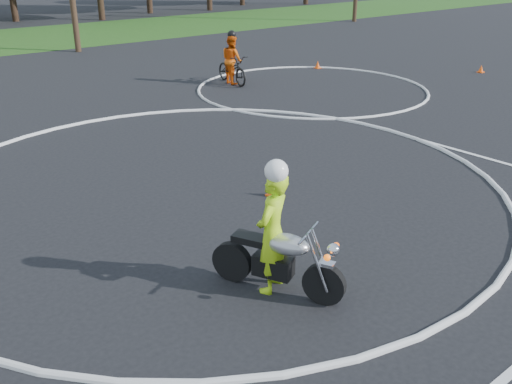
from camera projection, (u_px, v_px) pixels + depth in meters
ground at (309, 235)px, 9.82m from camera, size 120.00×120.00×0.00m
course_markings at (248, 147)px, 14.18m from camera, size 19.05×19.05×0.12m
primary_motorcycle at (279, 260)px, 7.99m from camera, size 1.03×1.90×1.07m
rider_primary_grp at (273, 229)px, 7.90m from camera, size 0.78×0.67×1.99m
rider_second_grp at (232, 65)px, 20.77m from camera, size 0.99×2.07×1.91m
traffic_cones at (332, 153)px, 13.36m from camera, size 23.27×15.73×0.30m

